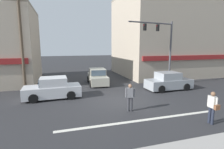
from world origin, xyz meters
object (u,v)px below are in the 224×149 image
(sedan_crossing_rightbound, at_px, (53,89))
(pedestrian_mid_crossing, at_px, (130,96))
(utility_pole_near_left, at_px, (22,42))
(sedan_crossing_center, at_px, (168,82))
(pedestrian_foreground_with_bag, at_px, (212,106))
(street_tree, at_px, (155,46))
(traffic_light_mast, at_px, (163,43))
(sedan_waiting_far, at_px, (98,77))

(sedan_crossing_rightbound, bearing_deg, pedestrian_mid_crossing, -42.72)
(utility_pole_near_left, relative_size, sedan_crossing_center, 1.99)
(sedan_crossing_center, height_order, pedestrian_foreground_with_bag, pedestrian_foreground_with_bag)
(pedestrian_mid_crossing, bearing_deg, street_tree, 52.85)
(pedestrian_mid_crossing, bearing_deg, traffic_light_mast, 44.08)
(sedan_crossing_center, bearing_deg, utility_pole_near_left, 164.71)
(street_tree, distance_m, sedan_crossing_rightbound, 12.78)
(sedan_crossing_rightbound, xyz_separation_m, pedestrian_mid_crossing, (4.52, -4.18, 0.24))
(sedan_crossing_rightbound, xyz_separation_m, pedestrian_foreground_with_bag, (7.77, -7.00, 0.24))
(street_tree, xyz_separation_m, sedan_crossing_rightbound, (-11.39, -4.89, -3.13))
(sedan_waiting_far, bearing_deg, sedan_crossing_rightbound, -137.39)
(traffic_light_mast, height_order, sedan_waiting_far, traffic_light_mast)
(utility_pole_near_left, xyz_separation_m, sedan_waiting_far, (6.70, 0.85, -3.54))
(pedestrian_foreground_with_bag, bearing_deg, sedan_crossing_rightbound, 137.97)
(sedan_waiting_far, height_order, pedestrian_mid_crossing, pedestrian_mid_crossing)
(sedan_crossing_rightbound, relative_size, pedestrian_mid_crossing, 2.49)
(utility_pole_near_left, bearing_deg, street_tree, 7.40)
(street_tree, relative_size, sedan_crossing_center, 1.36)
(traffic_light_mast, bearing_deg, street_tree, 70.74)
(street_tree, height_order, pedestrian_mid_crossing, street_tree)
(traffic_light_mast, height_order, pedestrian_foreground_with_bag, traffic_light_mast)
(sedan_crossing_rightbound, bearing_deg, traffic_light_mast, 6.99)
(street_tree, height_order, traffic_light_mast, traffic_light_mast)
(sedan_waiting_far, xyz_separation_m, pedestrian_mid_crossing, (0.24, -8.12, 0.24))
(sedan_crossing_center, relative_size, pedestrian_foreground_with_bag, 2.47)
(traffic_light_mast, relative_size, sedan_crossing_center, 1.50)
(utility_pole_near_left, bearing_deg, sedan_crossing_center, -15.29)
(street_tree, bearing_deg, utility_pole_near_left, -172.60)
(street_tree, relative_size, pedestrian_foreground_with_bag, 3.37)
(utility_pole_near_left, distance_m, sedan_crossing_center, 13.23)
(sedan_waiting_far, relative_size, pedestrian_foreground_with_bag, 2.53)
(utility_pole_near_left, bearing_deg, sedan_crossing_rightbound, -52.02)
(street_tree, distance_m, traffic_light_mast, 3.88)
(utility_pole_near_left, relative_size, sedan_crossing_rightbound, 1.97)
(street_tree, bearing_deg, sedan_crossing_center, -106.30)
(traffic_light_mast, bearing_deg, sedan_crossing_center, -98.81)
(street_tree, bearing_deg, pedestrian_foreground_with_bag, -106.96)
(utility_pole_near_left, xyz_separation_m, traffic_light_mast, (12.53, -1.85, -0.08))
(street_tree, distance_m, sedan_crossing_center, 6.21)
(sedan_crossing_center, bearing_deg, traffic_light_mast, 81.19)
(pedestrian_mid_crossing, bearing_deg, sedan_crossing_center, 36.10)
(traffic_light_mast, distance_m, sedan_crossing_rightbound, 10.77)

